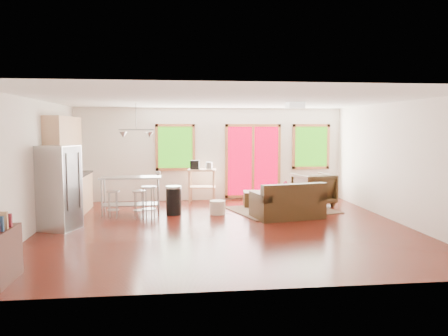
{
  "coord_description": "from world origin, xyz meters",
  "views": [
    {
      "loc": [
        -1.05,
        -8.77,
        2.04
      ],
      "look_at": [
        0.0,
        0.3,
        1.2
      ],
      "focal_mm": 35.0,
      "sensor_mm": 36.0,
      "label": 1
    }
  ],
  "objects": [
    {
      "name": "cup",
      "position": [
        -1.41,
        1.36,
        1.01
      ],
      "size": [
        0.14,
        0.13,
        0.12
      ],
      "primitive_type": "imported",
      "rotation": [
        0.0,
        0.0,
        -0.35
      ],
      "color": "white",
      "rests_on": "island"
    },
    {
      "name": "ceiling_flush",
      "position": [
        1.6,
        0.6,
        2.53
      ],
      "size": [
        0.35,
        0.35,
        0.12
      ],
      "primitive_type": "cube",
      "color": "white",
      "rests_on": "ceiling"
    },
    {
      "name": "coffee_table",
      "position": [
        1.78,
        1.67,
        0.31
      ],
      "size": [
        1.0,
        0.72,
        0.36
      ],
      "rotation": [
        0.0,
        0.0,
        0.21
      ],
      "color": "#3A1A10",
      "rests_on": "floor"
    },
    {
      "name": "right_wall",
      "position": [
        3.76,
        0.0,
        1.3
      ],
      "size": [
        0.02,
        7.0,
        2.6
      ],
      "primitive_type": "cube",
      "color": "silver",
      "rests_on": "ground"
    },
    {
      "name": "pouf",
      "position": [
        -0.03,
        1.39,
        0.16
      ],
      "size": [
        0.48,
        0.48,
        0.32
      ],
      "primitive_type": "cylinder",
      "rotation": [
        0.0,
        0.0,
        -0.4
      ],
      "color": "beige",
      "rests_on": "floor"
    },
    {
      "name": "floor",
      "position": [
        0.0,
        0.0,
        -0.01
      ],
      "size": [
        7.5,
        7.0,
        0.02
      ],
      "primitive_type": "cube",
      "color": "#3A0E09",
      "rests_on": "ground"
    },
    {
      "name": "left_wall",
      "position": [
        -3.76,
        0.0,
        1.3
      ],
      "size": [
        0.02,
        7.0,
        2.6
      ],
      "primitive_type": "cube",
      "color": "silver",
      "rests_on": "ground"
    },
    {
      "name": "ceiling",
      "position": [
        0.0,
        0.0,
        2.61
      ],
      "size": [
        7.5,
        7.0,
        0.02
      ],
      "primitive_type": "cube",
      "color": "white",
      "rests_on": "ground"
    },
    {
      "name": "window_right",
      "position": [
        2.9,
        3.46,
        1.5
      ],
      "size": [
        1.1,
        0.05,
        1.3
      ],
      "color": "#1B4F08",
      "rests_on": "back_wall"
    },
    {
      "name": "vase",
      "position": [
        1.72,
        1.78,
        0.52
      ],
      "size": [
        0.22,
        0.23,
        0.32
      ],
      "rotation": [
        0.0,
        0.0,
        -0.2
      ],
      "color": "silver",
      "rests_on": "coffee_table"
    },
    {
      "name": "bar_stool_a",
      "position": [
        -2.42,
        1.19,
        0.47
      ],
      "size": [
        0.3,
        0.3,
        0.63
      ],
      "rotation": [
        0.0,
        0.0,
        -0.01
      ],
      "color": "#B7BABC",
      "rests_on": "floor"
    },
    {
      "name": "ottoman",
      "position": [
        1.05,
        2.29,
        0.2
      ],
      "size": [
        0.65,
        0.65,
        0.4
      ],
      "primitive_type": "cube",
      "rotation": [
        0.0,
        0.0,
        -0.09
      ],
      "color": "black",
      "rests_on": "floor"
    },
    {
      "name": "cabinets",
      "position": [
        -3.49,
        1.7,
        0.93
      ],
      "size": [
        0.64,
        2.24,
        2.3
      ],
      "color": "tan",
      "rests_on": "floor"
    },
    {
      "name": "kitchen_cart",
      "position": [
        -0.31,
        3.04,
        0.79
      ],
      "size": [
        0.83,
        0.6,
        1.16
      ],
      "rotation": [
        0.0,
        0.0,
        -0.16
      ],
      "color": "tan",
      "rests_on": "floor"
    },
    {
      "name": "french_doors",
      "position": [
        1.2,
        3.46,
        1.1
      ],
      "size": [
        1.6,
        0.05,
        2.1
      ],
      "color": "#A3001C",
      "rests_on": "back_wall"
    },
    {
      "name": "refrigerator",
      "position": [
        -3.34,
        0.21,
        0.85
      ],
      "size": [
        0.87,
        0.86,
        1.69
      ],
      "rotation": [
        0.0,
        0.0,
        -0.37
      ],
      "color": "#B7BABC",
      "rests_on": "floor"
    },
    {
      "name": "front_wall",
      "position": [
        0.0,
        -3.51,
        1.3
      ],
      "size": [
        7.5,
        0.02,
        2.6
      ],
      "primitive_type": "cube",
      "color": "silver",
      "rests_on": "ground"
    },
    {
      "name": "back_wall",
      "position": [
        0.0,
        3.51,
        1.3
      ],
      "size": [
        7.5,
        0.02,
        2.6
      ],
      "primitive_type": "cube",
      "color": "silver",
      "rests_on": "ground"
    },
    {
      "name": "rug",
      "position": [
        1.61,
        1.67,
        0.01
      ],
      "size": [
        2.79,
        2.41,
        0.02
      ],
      "primitive_type": "cube",
      "rotation": [
        0.0,
        0.0,
        0.28
      ],
      "color": "#465538",
      "rests_on": "floor"
    },
    {
      "name": "bar_stool_c",
      "position": [
        -1.61,
        1.02,
        0.55
      ],
      "size": [
        0.43,
        0.43,
        0.74
      ],
      "rotation": [
        0.0,
        0.0,
        -0.27
      ],
      "color": "#B7BABC",
      "rests_on": "floor"
    },
    {
      "name": "book",
      "position": [
        2.15,
        1.57,
        0.53
      ],
      "size": [
        0.19,
        0.09,
        0.26
      ],
      "primitive_type": "imported",
      "rotation": [
        0.0,
        0.0,
        -0.37
      ],
      "color": "maroon",
      "rests_on": "coffee_table"
    },
    {
      "name": "pendant_light",
      "position": [
        -1.9,
        1.5,
        1.9
      ],
      "size": [
        0.8,
        0.18,
        0.79
      ],
      "color": "gray",
      "rests_on": "ceiling"
    },
    {
      "name": "bar_stool_b",
      "position": [
        -1.83,
        1.06,
        0.48
      ],
      "size": [
        0.38,
        0.38,
        0.64
      ],
      "rotation": [
        0.0,
        0.0,
        0.27
      ],
      "color": "#B7BABC",
      "rests_on": "floor"
    },
    {
      "name": "loveseat",
      "position": [
        1.52,
        0.77,
        0.32
      ],
      "size": [
        1.68,
        1.16,
        0.82
      ],
      "rotation": [
        0.0,
        0.0,
        0.2
      ],
      "color": "black",
      "rests_on": "floor"
    },
    {
      "name": "armchair",
      "position": [
        2.61,
        2.3,
        0.47
      ],
      "size": [
        1.09,
        1.05,
        0.94
      ],
      "primitive_type": "imported",
      "rotation": [
        0.0,
        0.0,
        3.38
      ],
      "color": "black",
      "rests_on": "floor"
    },
    {
      "name": "window_left",
      "position": [
        -1.0,
        3.46,
        1.5
      ],
      "size": [
        1.1,
        0.05,
        1.3
      ],
      "color": "#1B4F08",
      "rests_on": "back_wall"
    },
    {
      "name": "trash_can",
      "position": [
        -1.06,
        1.44,
        0.34
      ],
      "size": [
        0.42,
        0.42,
        0.68
      ],
      "rotation": [
        0.0,
        0.0,
        0.13
      ],
      "color": "black",
      "rests_on": "floor"
    },
    {
      "name": "island",
      "position": [
        -2.06,
        1.62,
        0.62
      ],
      "size": [
        1.42,
        0.58,
        0.9
      ],
      "rotation": [
        0.0,
        0.0,
        0.01
      ],
      "color": "#B7BABC",
      "rests_on": "floor"
    }
  ]
}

